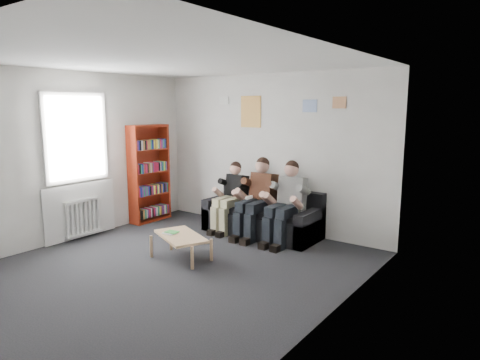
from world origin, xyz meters
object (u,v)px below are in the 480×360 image
Objects in this scene: sofa at (263,218)px; person_middle at (256,199)px; person_left at (230,197)px; person_right at (286,204)px; coffee_table at (181,238)px; bookshelf at (149,173)px.

person_middle reaches higher than sofa.
sofa is 0.67m from person_left.
sofa is 0.69m from person_right.
person_left is at bearing 173.72° from person_right.
person_middle is at bearing 174.12° from person_right.
coffee_table is 1.57m from person_middle.
person_middle is 0.55m from person_right.
person_left reaches higher than coffee_table.
coffee_table is at bearing -96.46° from person_middle.
bookshelf is at bearing 148.47° from coffee_table.
bookshelf is 2.23m from person_middle.
person_left is 0.91× the size of person_middle.
bookshelf is 1.38× the size of person_middle.
person_left is at bearing -161.37° from sofa.
bookshelf reaches higher than sofa.
person_right is at bearing 5.35° from person_left.
person_right is at bearing 61.77° from coffee_table.
person_middle is at bearing 9.18° from bookshelf.
bookshelf is at bearing -166.54° from sofa.
person_right is (1.10, -0.01, 0.04)m from person_left.
coffee_table is 0.68× the size of person_right.
coffee_table is at bearing -73.59° from person_left.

